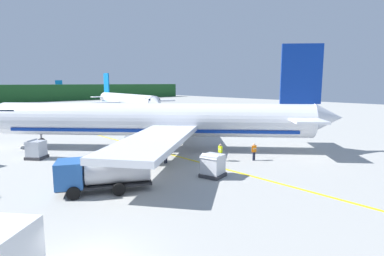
{
  "coord_description": "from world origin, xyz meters",
  "views": [
    {
      "loc": [
        -4.93,
        -11.63,
        7.72
      ],
      "look_at": [
        18.54,
        13.45,
        2.66
      ],
      "focal_mm": 28.81,
      "sensor_mm": 36.0,
      "label": 1
    }
  ],
  "objects_px": {
    "crew_marshaller": "(254,150)",
    "crew_loader_right": "(166,153)",
    "service_truck_catering": "(102,173)",
    "airliner_foreground": "(158,121)",
    "airliner_mid_apron": "(125,100)",
    "cargo_container_near": "(213,166)",
    "airliner_distant": "(33,93)",
    "crew_loader_left": "(220,151)",
    "cargo_container_mid": "(36,150)"
  },
  "relations": [
    {
      "from": "airliner_foreground",
      "to": "airliner_mid_apron",
      "type": "height_order",
      "value": "airliner_foreground"
    },
    {
      "from": "crew_marshaller",
      "to": "crew_loader_right",
      "type": "relative_size",
      "value": 1.06
    },
    {
      "from": "crew_marshaller",
      "to": "crew_loader_right",
      "type": "distance_m",
      "value": 8.81
    },
    {
      "from": "cargo_container_near",
      "to": "crew_loader_right",
      "type": "relative_size",
      "value": 1.27
    },
    {
      "from": "service_truck_catering",
      "to": "cargo_container_near",
      "type": "xyz_separation_m",
      "value": [
        8.32,
        -2.92,
        -0.45
      ]
    },
    {
      "from": "service_truck_catering",
      "to": "cargo_container_near",
      "type": "relative_size",
      "value": 3.12
    },
    {
      "from": "airliner_distant",
      "to": "airliner_foreground",
      "type": "bearing_deg",
      "value": -100.61
    },
    {
      "from": "airliner_foreground",
      "to": "cargo_container_mid",
      "type": "distance_m",
      "value": 13.1
    },
    {
      "from": "service_truck_catering",
      "to": "airliner_foreground",
      "type": "bearing_deg",
      "value": 37.13
    },
    {
      "from": "airliner_mid_apron",
      "to": "cargo_container_near",
      "type": "distance_m",
      "value": 62.2
    },
    {
      "from": "airliner_distant",
      "to": "crew_loader_right",
      "type": "distance_m",
      "value": 144.52
    },
    {
      "from": "crew_loader_left",
      "to": "service_truck_catering",
      "type": "bearing_deg",
      "value": -179.63
    },
    {
      "from": "airliner_mid_apron",
      "to": "cargo_container_near",
      "type": "relative_size",
      "value": 17.57
    },
    {
      "from": "service_truck_catering",
      "to": "crew_loader_right",
      "type": "height_order",
      "value": "service_truck_catering"
    },
    {
      "from": "airliner_foreground",
      "to": "cargo_container_mid",
      "type": "relative_size",
      "value": 13.79
    },
    {
      "from": "airliner_foreground",
      "to": "cargo_container_near",
      "type": "relative_size",
      "value": 15.67
    },
    {
      "from": "airliner_foreground",
      "to": "airliner_mid_apron",
      "type": "distance_m",
      "value": 50.32
    },
    {
      "from": "airliner_distant",
      "to": "cargo_container_mid",
      "type": "relative_size",
      "value": 12.26
    },
    {
      "from": "cargo_container_mid",
      "to": "airliner_mid_apron",
      "type": "bearing_deg",
      "value": 49.2
    },
    {
      "from": "airliner_foreground",
      "to": "service_truck_catering",
      "type": "height_order",
      "value": "airliner_foreground"
    },
    {
      "from": "airliner_mid_apron",
      "to": "cargo_container_mid",
      "type": "xyz_separation_m",
      "value": [
        -34.54,
        -40.01,
        -2.08
      ]
    },
    {
      "from": "airliner_mid_apron",
      "to": "service_truck_catering",
      "type": "height_order",
      "value": "airliner_mid_apron"
    },
    {
      "from": "airliner_foreground",
      "to": "crew_loader_right",
      "type": "xyz_separation_m",
      "value": [
        -3.33,
        -5.59,
        -2.41
      ]
    },
    {
      "from": "airliner_mid_apron",
      "to": "crew_marshaller",
      "type": "height_order",
      "value": "airliner_mid_apron"
    },
    {
      "from": "service_truck_catering",
      "to": "crew_marshaller",
      "type": "relative_size",
      "value": 3.76
    },
    {
      "from": "airliner_distant",
      "to": "airliner_mid_apron",
      "type": "bearing_deg",
      "value": -91.78
    },
    {
      "from": "airliner_mid_apron",
      "to": "crew_marshaller",
      "type": "bearing_deg",
      "value": -108.71
    },
    {
      "from": "airliner_distant",
      "to": "crew_loader_left",
      "type": "bearing_deg",
      "value": -99.55
    },
    {
      "from": "cargo_container_near",
      "to": "service_truck_catering",
      "type": "bearing_deg",
      "value": 160.64
    },
    {
      "from": "airliner_distant",
      "to": "service_truck_catering",
      "type": "height_order",
      "value": "airliner_distant"
    },
    {
      "from": "crew_loader_left",
      "to": "crew_loader_right",
      "type": "bearing_deg",
      "value": 145.94
    },
    {
      "from": "cargo_container_mid",
      "to": "crew_loader_right",
      "type": "distance_m",
      "value": 13.55
    },
    {
      "from": "airliner_distant",
      "to": "cargo_container_near",
      "type": "relative_size",
      "value": 13.92
    },
    {
      "from": "airliner_mid_apron",
      "to": "airliner_distant",
      "type": "bearing_deg",
      "value": 88.22
    },
    {
      "from": "cargo_container_near",
      "to": "crew_loader_left",
      "type": "distance_m",
      "value": 5.26
    },
    {
      "from": "cargo_container_mid",
      "to": "service_truck_catering",
      "type": "bearing_deg",
      "value": -88.32
    },
    {
      "from": "airliner_foreground",
      "to": "airliner_distant",
      "type": "height_order",
      "value": "airliner_foreground"
    },
    {
      "from": "cargo_container_mid",
      "to": "crew_loader_right",
      "type": "bearing_deg",
      "value": -50.82
    },
    {
      "from": "airliner_distant",
      "to": "crew_marshaller",
      "type": "bearing_deg",
      "value": -98.41
    },
    {
      "from": "airliner_mid_apron",
      "to": "crew_loader_right",
      "type": "xyz_separation_m",
      "value": [
        -25.98,
        -50.51,
        -2.04
      ]
    },
    {
      "from": "airliner_mid_apron",
      "to": "airliner_distant",
      "type": "xyz_separation_m",
      "value": [
        2.84,
        91.1,
        -0.47
      ]
    },
    {
      "from": "airliner_distant",
      "to": "crew_loader_right",
      "type": "height_order",
      "value": "airliner_distant"
    },
    {
      "from": "cargo_container_mid",
      "to": "crew_marshaller",
      "type": "bearing_deg",
      "value": -44.97
    },
    {
      "from": "airliner_mid_apron",
      "to": "cargo_container_mid",
      "type": "height_order",
      "value": "airliner_mid_apron"
    },
    {
      "from": "airliner_mid_apron",
      "to": "crew_loader_right",
      "type": "relative_size",
      "value": 22.33
    },
    {
      "from": "service_truck_catering",
      "to": "airliner_distant",
      "type": "bearing_deg",
      "value": 75.67
    },
    {
      "from": "cargo_container_near",
      "to": "airliner_distant",
      "type": "bearing_deg",
      "value": 79.02
    },
    {
      "from": "airliner_foreground",
      "to": "cargo_container_near",
      "type": "bearing_deg",
      "value": -105.25
    },
    {
      "from": "cargo_container_near",
      "to": "airliner_mid_apron",
      "type": "bearing_deg",
      "value": 65.46
    },
    {
      "from": "airliner_distant",
      "to": "crew_loader_left",
      "type": "relative_size",
      "value": 16.85
    }
  ]
}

